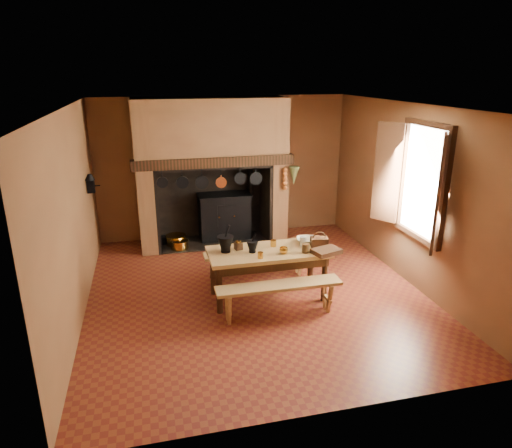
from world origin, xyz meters
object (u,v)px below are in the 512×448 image
(iron_range, at_px, (225,216))
(coffee_grinder, at_px, (238,245))
(mixing_bowl, at_px, (307,240))
(wicker_basket, at_px, (319,241))
(work_table, at_px, (268,258))
(bench_front, at_px, (279,292))

(iron_range, xyz_separation_m, coffee_grinder, (-0.23, -2.54, 0.34))
(coffee_grinder, distance_m, mixing_bowl, 1.07)
(coffee_grinder, distance_m, wicker_basket, 1.21)
(coffee_grinder, bearing_deg, iron_range, 74.46)
(work_table, relative_size, bench_front, 1.01)
(bench_front, height_order, wicker_basket, wicker_basket)
(iron_range, xyz_separation_m, wicker_basket, (0.97, -2.70, 0.36))
(work_table, bearing_deg, iron_range, 94.02)
(work_table, relative_size, wicker_basket, 6.31)
(iron_range, xyz_separation_m, mixing_bowl, (0.84, -2.51, 0.32))
(iron_range, height_order, mixing_bowl, iron_range)
(mixing_bowl, bearing_deg, iron_range, 108.40)
(work_table, bearing_deg, bench_front, -90.00)
(work_table, relative_size, coffee_grinder, 10.79)
(work_table, distance_m, wicker_basket, 0.81)
(bench_front, bearing_deg, work_table, 90.00)
(bench_front, height_order, mixing_bowl, mixing_bowl)
(bench_front, relative_size, coffee_grinder, 10.73)
(mixing_bowl, bearing_deg, bench_front, -131.03)
(coffee_grinder, bearing_deg, wicker_basket, -18.21)
(coffee_grinder, relative_size, wicker_basket, 0.58)
(iron_range, distance_m, coffee_grinder, 2.57)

